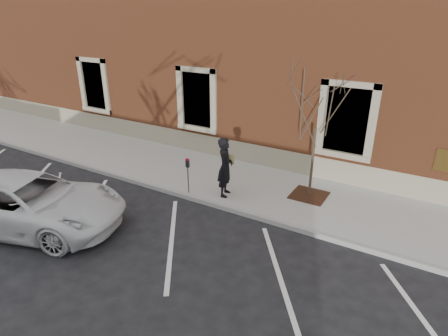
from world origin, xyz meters
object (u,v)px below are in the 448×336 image
Objects in this scene: man at (225,167)px; parking_meter at (188,169)px; white_truck at (29,202)px; sapling at (318,108)px.

parking_meter is (-1.13, -0.49, -0.14)m from man.
sapling is at bearing -66.44° from white_truck.
sapling is 0.77× the size of white_truck.
white_truck is (-2.81, -3.79, -0.23)m from parking_meter.
sapling is at bearing -77.61° from man.
white_truck reaches higher than parking_meter.
parking_meter is 0.29× the size of sapling.
man is 1.62× the size of parking_meter.
parking_meter is at bearing -54.58° from white_truck.
sapling is at bearing 9.29° from parking_meter.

